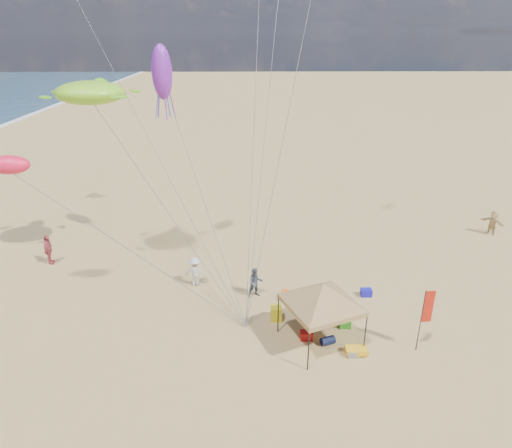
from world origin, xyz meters
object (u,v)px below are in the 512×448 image
object	(u,v)px
cooler_blue	(366,292)
person_far_c	(493,223)
cooler_red	(306,335)
chair_green	(345,320)
chair_yellow	(276,313)
person_near_c	(195,272)
canopy_tent	(323,286)
person_near_a	(327,308)
beach_cart	(356,350)
person_far_a	(48,250)
person_near_b	(256,283)
feather_flag	(426,310)

from	to	relation	value
cooler_blue	person_far_c	distance (m)	12.47
cooler_red	chair_green	world-z (taller)	chair_green
cooler_red	chair_yellow	xyz separation A→B (m)	(-1.23, 1.45, 0.16)
cooler_red	chair_yellow	world-z (taller)	chair_yellow
cooler_red	person_near_c	world-z (taller)	person_near_c
canopy_tent	chair_green	size ratio (longest dim) A/B	7.09
person_near_a	person_far_c	bearing A→B (deg)	-166.58
canopy_tent	beach_cart	distance (m)	3.04
person_near_c	beach_cart	bearing A→B (deg)	149.00
beach_cart	person_far_a	bearing A→B (deg)	152.56
cooler_red	chair_green	size ratio (longest dim) A/B	0.77
canopy_tent	person_near_b	xyz separation A→B (m)	(-2.67, 3.65, -1.97)
feather_flag	cooler_blue	bearing A→B (deg)	106.37
feather_flag	cooler_blue	size ratio (longest dim) A/B	5.41
person_near_c	person_far_a	bearing A→B (deg)	-9.59
person_far_c	person_far_a	bearing A→B (deg)	-121.09
person_far_a	person_far_c	size ratio (longest dim) A/B	1.10
cooler_blue	canopy_tent	bearing A→B (deg)	-129.13
chair_green	person_near_c	bearing A→B (deg)	152.45
chair_green	person_far_a	world-z (taller)	person_far_a
beach_cart	person_near_a	bearing A→B (deg)	112.14
chair_green	beach_cart	size ratio (longest dim) A/B	0.78
chair_yellow	person_near_a	distance (m)	2.32
person_near_b	person_far_a	size ratio (longest dim) A/B	0.88
chair_green	person_near_b	size ratio (longest dim) A/B	0.45
chair_yellow	person_near_c	bearing A→B (deg)	142.12
chair_green	beach_cart	world-z (taller)	chair_green
beach_cart	person_near_c	size ratio (longest dim) A/B	0.56
person_near_a	person_near_b	distance (m)	3.93
person_near_c	chair_yellow	bearing A→B (deg)	149.17
canopy_tent	person_far_a	world-z (taller)	canopy_tent
person_far_a	chair_yellow	bearing A→B (deg)	-120.11
person_near_a	person_near_c	bearing A→B (deg)	-52.61
person_near_a	person_far_a	bearing A→B (deg)	-45.99
cooler_red	beach_cart	distance (m)	2.20
feather_flag	cooler_red	size ratio (longest dim) A/B	5.41
feather_flag	person_near_b	size ratio (longest dim) A/B	1.86
beach_cart	person_near_b	xyz separation A→B (m)	(-4.07, 4.52, 0.59)
canopy_tent	person_near_b	world-z (taller)	canopy_tent
cooler_red	chair_yellow	distance (m)	1.90
chair_yellow	cooler_blue	bearing A→B (deg)	22.64
beach_cart	person_near_b	distance (m)	6.11
person_near_b	person_near_c	world-z (taller)	person_near_c
beach_cart	chair_yellow	bearing A→B (deg)	141.73
canopy_tent	cooler_blue	bearing A→B (deg)	50.87
beach_cart	person_near_a	xyz separation A→B (m)	(-0.90, 2.21, 0.57)
beach_cart	cooler_blue	bearing A→B (deg)	71.26
cooler_blue	person_near_a	xyz separation A→B (m)	(-2.40, -2.23, 0.58)
chair_green	cooler_red	bearing A→B (deg)	-154.10
person_near_a	cooler_red	bearing A→B (deg)	24.33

